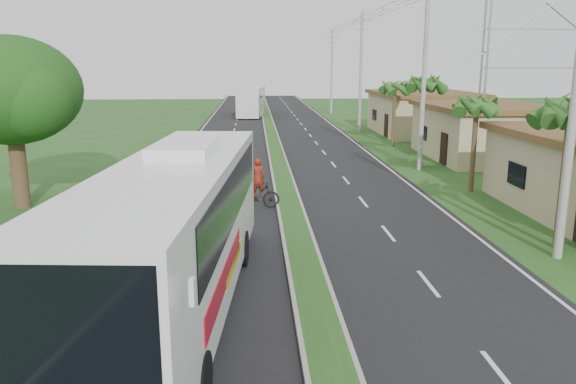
{
  "coord_description": "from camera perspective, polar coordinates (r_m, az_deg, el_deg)",
  "views": [
    {
      "loc": [
        -1.54,
        -15.17,
        6.31
      ],
      "look_at": [
        -0.35,
        4.5,
        1.8
      ],
      "focal_mm": 35.0,
      "sensor_mm": 36.0,
      "label": 1
    }
  ],
  "objects": [
    {
      "name": "utility_pole_c",
      "position": [
        54.11,
        7.41,
        12.11
      ],
      "size": [
        1.6,
        0.28,
        11.0
      ],
      "color": "gray",
      "rests_on": "ground"
    },
    {
      "name": "coach_bus_far",
      "position": [
        70.96,
        -3.7,
        9.38
      ],
      "size": [
        3.65,
        12.27,
        3.52
      ],
      "rotation": [
        0.0,
        0.0,
        -0.09
      ],
      "color": "silver",
      "rests_on": "ground"
    },
    {
      "name": "shade_tree",
      "position": [
        27.34,
        -26.53,
        8.87
      ],
      "size": [
        6.3,
        6.0,
        7.54
      ],
      "color": "#473321",
      "rests_on": "ground"
    },
    {
      "name": "lane_edge_left",
      "position": [
        36.1,
        -11.63,
        2.56
      ],
      "size": [
        0.12,
        160.0,
        0.01
      ],
      "primitive_type": "cube",
      "color": "silver",
      "rests_on": "ground"
    },
    {
      "name": "lane_edge_right",
      "position": [
        36.67,
        9.6,
        2.8
      ],
      "size": [
        0.12,
        160.0,
        0.01
      ],
      "primitive_type": "cube",
      "color": "silver",
      "rests_on": "ground"
    },
    {
      "name": "shop_far",
      "position": [
        53.66,
        13.52,
        7.86
      ],
      "size": [
        8.6,
        11.6,
        3.82
      ],
      "color": "tan",
      "rests_on": "ground"
    },
    {
      "name": "palm_verge_d",
      "position": [
        44.54,
        10.81,
        10.4
      ],
      "size": [
        2.4,
        2.4,
        5.25
      ],
      "color": "#473321",
      "rests_on": "ground"
    },
    {
      "name": "palm_verge_c",
      "position": [
        35.72,
        13.61,
        10.63
      ],
      "size": [
        2.4,
        2.4,
        5.85
      ],
      "color": "#473321",
      "rests_on": "ground"
    },
    {
      "name": "billboard_lattice",
      "position": [
        50.94,
        24.68,
        12.33
      ],
      "size": [
        10.18,
        1.18,
        12.07
      ],
      "color": "gray",
      "rests_on": "ground"
    },
    {
      "name": "road_asphalt",
      "position": [
        35.76,
        -0.93,
        2.74
      ],
      "size": [
        14.0,
        160.0,
        0.02
      ],
      "primitive_type": "cube",
      "color": "black",
      "rests_on": "ground"
    },
    {
      "name": "utility_pole_b",
      "position": [
        34.65,
        13.67,
        12.45
      ],
      "size": [
        3.2,
        0.28,
        12.0
      ],
      "color": "gray",
      "rests_on": "ground"
    },
    {
      "name": "utility_pole_d",
      "position": [
        73.86,
        4.46,
        12.16
      ],
      "size": [
        1.6,
        0.28,
        10.5
      ],
      "color": "gray",
      "rests_on": "ground"
    },
    {
      "name": "motorcyclist",
      "position": [
        24.96,
        -3.1,
        0.12
      ],
      "size": [
        1.96,
        0.6,
        2.27
      ],
      "rotation": [
        0.0,
        0.0,
        0.03
      ],
      "color": "black",
      "rests_on": "ground"
    },
    {
      "name": "palm_verge_a",
      "position": [
        21.06,
        26.82,
        7.25
      ],
      "size": [
        2.4,
        2.4,
        5.45
      ],
      "color": "#473321",
      "rests_on": "ground"
    },
    {
      "name": "median_strip",
      "position": [
        35.75,
        -0.93,
        2.89
      ],
      "size": [
        1.2,
        160.0,
        0.18
      ],
      "color": "gray",
      "rests_on": "ground"
    },
    {
      "name": "coach_bus_main",
      "position": [
        14.42,
        -11.18,
        -3.33
      ],
      "size": [
        3.84,
        13.36,
        4.26
      ],
      "rotation": [
        0.0,
        0.0,
        -0.08
      ],
      "color": "white",
      "rests_on": "ground"
    },
    {
      "name": "ground",
      "position": [
        16.5,
        2.2,
        -9.6
      ],
      "size": [
        180.0,
        180.0,
        0.0
      ],
      "primitive_type": "plane",
      "color": "#24471A",
      "rests_on": "ground"
    },
    {
      "name": "palm_verge_b",
      "position": [
        29.35,
        18.65,
        8.41
      ],
      "size": [
        2.4,
        2.4,
        5.05
      ],
      "color": "#473321",
      "rests_on": "ground"
    },
    {
      "name": "shop_mid",
      "position": [
        40.53,
        19.22,
        5.87
      ],
      "size": [
        7.6,
        10.6,
        3.67
      ],
      "color": "tan",
      "rests_on": "ground"
    }
  ]
}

